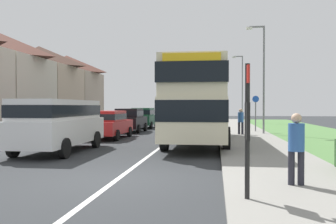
# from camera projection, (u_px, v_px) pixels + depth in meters

# --- Properties ---
(ground_plane) EXTENTS (120.00, 120.00, 0.00)m
(ground_plane) POSITION_uv_depth(u_px,v_px,m) (117.00, 179.00, 9.08)
(ground_plane) COLOR #2D3033
(lane_marking_centre) EXTENTS (0.14, 60.00, 0.01)m
(lane_marking_centre) POSITION_uv_depth(u_px,v_px,m) (163.00, 145.00, 17.01)
(lane_marking_centre) COLOR silver
(lane_marking_centre) RESTS_ON ground_plane
(pavement_near_side) EXTENTS (3.20, 68.00, 0.12)m
(pavement_near_side) POSITION_uv_depth(u_px,v_px,m) (261.00, 151.00, 14.48)
(pavement_near_side) COLOR gray
(pavement_near_side) RESTS_ON ground_plane
(double_decker_bus) EXTENTS (2.80, 10.30, 3.70)m
(double_decker_bus) POSITION_uv_depth(u_px,v_px,m) (198.00, 99.00, 17.53)
(double_decker_bus) COLOR beige
(double_decker_bus) RESTS_ON ground_plane
(parked_van_white) EXTENTS (2.11, 5.40, 2.07)m
(parked_van_white) POSITION_uv_depth(u_px,v_px,m) (59.00, 121.00, 14.45)
(parked_van_white) COLOR silver
(parked_van_white) RESTS_ON ground_plane
(parked_car_red) EXTENTS (2.00, 4.50, 1.56)m
(parked_car_red) POSITION_uv_depth(u_px,v_px,m) (107.00, 123.00, 20.43)
(parked_car_red) COLOR #B21E1E
(parked_car_red) RESTS_ON ground_plane
(parked_car_black) EXTENTS (1.88, 3.92, 1.65)m
(parked_car_black) POSITION_uv_depth(u_px,v_px,m) (130.00, 119.00, 25.52)
(parked_car_black) COLOR black
(parked_car_black) RESTS_ON ground_plane
(parked_car_dark_green) EXTENTS (1.88, 3.94, 1.67)m
(parked_car_dark_green) POSITION_uv_depth(u_px,v_px,m) (143.00, 117.00, 30.27)
(parked_car_dark_green) COLOR #19472D
(parked_car_dark_green) RESTS_ON ground_plane
(pedestrian_at_stop) EXTENTS (0.34, 0.34, 1.67)m
(pedestrian_at_stop) POSITION_uv_depth(u_px,v_px,m) (296.00, 145.00, 7.87)
(pedestrian_at_stop) COLOR #23232D
(pedestrian_at_stop) RESTS_ON ground_plane
(pedestrian_walking_away) EXTENTS (0.34, 0.34, 1.67)m
(pedestrian_walking_away) POSITION_uv_depth(u_px,v_px,m) (241.00, 120.00, 22.00)
(pedestrian_walking_away) COLOR #23232D
(pedestrian_walking_away) RESTS_ON ground_plane
(bus_stop_sign) EXTENTS (0.09, 0.52, 2.60)m
(bus_stop_sign) POSITION_uv_depth(u_px,v_px,m) (247.00, 121.00, 6.70)
(bus_stop_sign) COLOR black
(bus_stop_sign) RESTS_ON ground_plane
(cycle_route_sign) EXTENTS (0.44, 0.08, 2.52)m
(cycle_route_sign) POSITION_uv_depth(u_px,v_px,m) (256.00, 112.00, 24.63)
(cycle_route_sign) COLOR slate
(cycle_route_sign) RESTS_ON ground_plane
(street_lamp_mid) EXTENTS (1.14, 0.20, 6.81)m
(street_lamp_mid) POSITION_uv_depth(u_px,v_px,m) (262.00, 72.00, 22.72)
(street_lamp_mid) COLOR slate
(street_lamp_mid) RESTS_ON ground_plane
(street_lamp_far) EXTENTS (1.14, 0.20, 7.22)m
(street_lamp_far) POSITION_uv_depth(u_px,v_px,m) (241.00, 84.00, 39.25)
(street_lamp_far) COLOR slate
(street_lamp_far) RESTS_ON ground_plane
(house_terrace_far_side) EXTENTS (6.29, 24.45, 7.20)m
(house_terrace_far_side) POSITION_uv_depth(u_px,v_px,m) (21.00, 84.00, 29.74)
(house_terrace_far_side) COLOR beige
(house_terrace_far_side) RESTS_ON ground_plane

